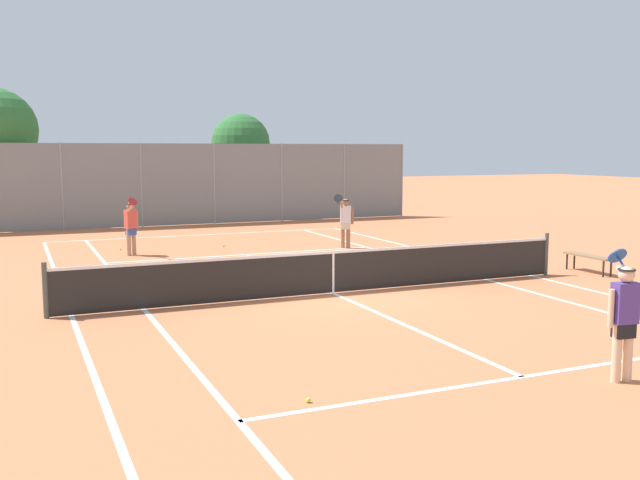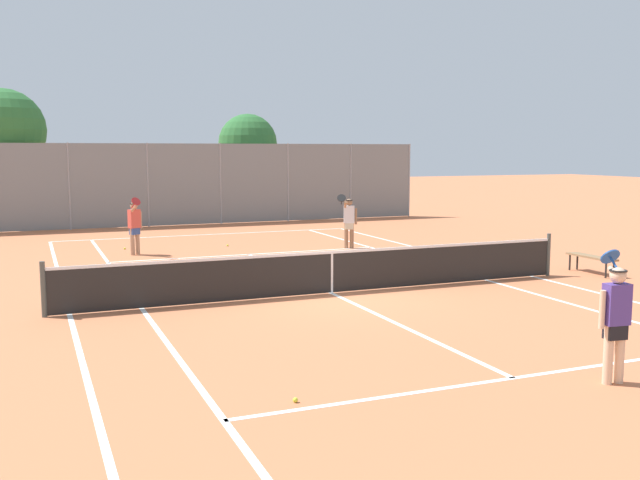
# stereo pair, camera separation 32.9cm
# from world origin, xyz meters

# --- Properties ---
(ground_plane) EXTENTS (120.00, 120.00, 0.00)m
(ground_plane) POSITION_xyz_m (0.00, 0.00, 0.00)
(ground_plane) COLOR #C67047
(court_line_markings) EXTENTS (11.10, 23.90, 0.01)m
(court_line_markings) POSITION_xyz_m (0.00, 0.00, 0.00)
(court_line_markings) COLOR white
(court_line_markings) RESTS_ON ground
(tennis_net) EXTENTS (12.00, 0.10, 1.07)m
(tennis_net) POSITION_xyz_m (0.00, 0.00, 0.51)
(tennis_net) COLOR #474C47
(tennis_net) RESTS_ON ground
(player_near_side) EXTENTS (0.73, 0.72, 1.77)m
(player_near_side) POSITION_xyz_m (1.12, -7.07, 0.93)
(player_near_side) COLOR beige
(player_near_side) RESTS_ON ground
(player_far_left) EXTENTS (0.44, 0.89, 1.77)m
(player_far_left) POSITION_xyz_m (-3.20, 7.63, 0.93)
(player_far_left) COLOR tan
(player_far_left) RESTS_ON ground
(player_far_right) EXTENTS (0.85, 0.68, 1.77)m
(player_far_right) POSITION_xyz_m (3.39, 6.48, 0.93)
(player_far_right) COLOR #936B4C
(player_far_right) RESTS_ON ground
(loose_tennis_ball_1) EXTENTS (0.07, 0.07, 0.07)m
(loose_tennis_ball_1) POSITION_xyz_m (3.62, 0.85, 0.03)
(loose_tennis_ball_1) COLOR #D1DB33
(loose_tennis_ball_1) RESTS_ON ground
(loose_tennis_ball_3) EXTENTS (0.07, 0.07, 0.07)m
(loose_tennis_ball_3) POSITION_xyz_m (-3.14, -6.15, 0.03)
(loose_tennis_ball_3) COLOR #D1DB33
(loose_tennis_ball_3) RESTS_ON ground
(loose_tennis_ball_4) EXTENTS (0.07, 0.07, 0.07)m
(loose_tennis_ball_4) POSITION_xyz_m (-3.35, 8.95, 0.03)
(loose_tennis_ball_4) COLOR #D1DB33
(loose_tennis_ball_4) RESTS_ON ground
(loose_tennis_ball_5) EXTENTS (0.07, 0.07, 0.07)m
(loose_tennis_ball_5) POSITION_xyz_m (-0.11, 8.44, 0.03)
(loose_tennis_ball_5) COLOR #D1DB33
(loose_tennis_ball_5) RESTS_ON ground
(courtside_bench) EXTENTS (0.36, 1.50, 0.47)m
(courtside_bench) POSITION_xyz_m (7.16, -0.21, 0.41)
(courtside_bench) COLOR olive
(courtside_bench) RESTS_ON ground
(back_fence) EXTENTS (21.56, 0.08, 3.44)m
(back_fence) POSITION_xyz_m (0.00, 15.63, 1.72)
(back_fence) COLOR gray
(back_fence) RESTS_ON ground
(tree_behind_right) EXTENTS (2.77, 2.77, 4.85)m
(tree_behind_right) POSITION_xyz_m (3.56, 18.41, 3.36)
(tree_behind_right) COLOR brown
(tree_behind_right) RESTS_ON ground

